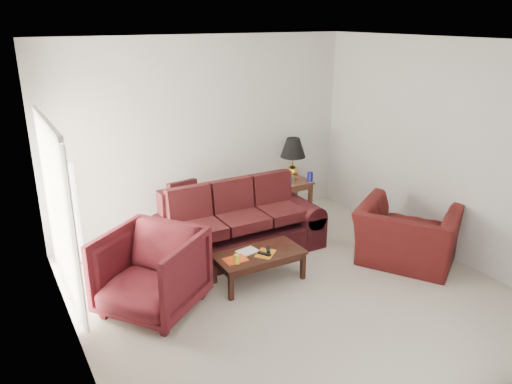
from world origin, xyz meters
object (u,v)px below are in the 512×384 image
(armchair_right, at_px, (407,235))
(coffee_table, at_px, (259,267))
(sofa, at_px, (239,221))
(end_table, at_px, (292,197))
(floor_lamp, at_px, (72,214))
(armchair_left, at_px, (151,272))

(armchair_right, bearing_deg, coffee_table, 42.26)
(sofa, bearing_deg, end_table, 31.22)
(end_table, height_order, floor_lamp, floor_lamp)
(sofa, distance_m, coffee_table, 0.91)
(end_table, bearing_deg, armchair_right, -81.17)
(armchair_right, xyz_separation_m, coffee_table, (-2.02, 0.57, -0.22))
(end_table, relative_size, armchair_left, 0.57)
(armchair_right, distance_m, coffee_table, 2.11)
(floor_lamp, distance_m, armchair_right, 4.59)
(sofa, bearing_deg, coffee_table, -100.84)
(sofa, xyz_separation_m, armchair_right, (1.86, -1.41, -0.08))
(sofa, relative_size, armchair_right, 1.88)
(floor_lamp, height_order, armchair_left, floor_lamp)
(armchair_left, bearing_deg, armchair_right, 42.94)
(floor_lamp, bearing_deg, armchair_left, -72.53)
(armchair_left, height_order, armchair_right, armchair_left)
(end_table, bearing_deg, coffee_table, -133.60)
(end_table, distance_m, armchair_right, 2.34)
(end_table, relative_size, coffee_table, 0.53)
(floor_lamp, bearing_deg, armchair_right, -30.17)
(floor_lamp, height_order, coffee_table, floor_lamp)
(sofa, height_order, end_table, sofa)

